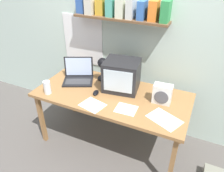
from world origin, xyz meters
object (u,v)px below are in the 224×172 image
(laptop, at_px, (78,75))
(space_heater, at_px, (162,94))
(desk_lamp, at_px, (103,66))
(printed_handout, at_px, (93,105))
(computer_mouse, at_px, (96,93))
(crt_monitor, at_px, (122,75))
(corner_desk, at_px, (112,98))
(loose_paper_near_monitor, at_px, (126,109))
(juice_glass, at_px, (47,88))
(open_notebook, at_px, (164,119))

(laptop, distance_m, space_heater, 1.04)
(desk_lamp, relative_size, printed_handout, 1.13)
(laptop, xyz_separation_m, computer_mouse, (0.34, -0.19, -0.05))
(laptop, relative_size, printed_handout, 1.59)
(crt_monitor, bearing_deg, space_heater, -17.97)
(crt_monitor, bearing_deg, laptop, 174.94)
(corner_desk, bearing_deg, loose_paper_near_monitor, -38.65)
(crt_monitor, bearing_deg, loose_paper_near_monitor, -68.88)
(crt_monitor, distance_m, laptop, 0.56)
(juice_glass, bearing_deg, crt_monitor, 31.95)
(open_notebook, bearing_deg, laptop, 164.95)
(open_notebook, bearing_deg, computer_mouse, 171.94)
(space_heater, height_order, loose_paper_near_monitor, space_heater)
(corner_desk, xyz_separation_m, space_heater, (0.53, 0.07, 0.16))
(laptop, height_order, juice_glass, laptop)
(crt_monitor, height_order, open_notebook, crt_monitor)
(crt_monitor, xyz_separation_m, space_heater, (0.49, -0.08, -0.07))
(desk_lamp, relative_size, juice_glass, 2.09)
(juice_glass, distance_m, space_heater, 1.24)
(corner_desk, xyz_separation_m, juice_glass, (-0.65, -0.29, 0.12))
(loose_paper_near_monitor, bearing_deg, juice_glass, -174.27)
(juice_glass, bearing_deg, printed_handout, 0.92)
(crt_monitor, bearing_deg, juice_glass, -156.63)
(juice_glass, bearing_deg, space_heater, 16.72)
(corner_desk, relative_size, open_notebook, 4.76)
(juice_glass, height_order, printed_handout, juice_glass)
(space_heater, relative_size, loose_paper_near_monitor, 0.95)
(crt_monitor, height_order, computer_mouse, crt_monitor)
(laptop, relative_size, space_heater, 2.10)
(computer_mouse, xyz_separation_m, loose_paper_near_monitor, (0.41, -0.12, -0.01))
(corner_desk, relative_size, desk_lamp, 5.47)
(space_heater, bearing_deg, computer_mouse, -171.18)
(crt_monitor, relative_size, open_notebook, 1.19)
(desk_lamp, distance_m, open_notebook, 0.96)
(laptop, xyz_separation_m, juice_glass, (-0.15, -0.40, -0.00))
(loose_paper_near_monitor, distance_m, printed_handout, 0.35)
(crt_monitor, relative_size, space_heater, 2.05)
(crt_monitor, bearing_deg, corner_desk, -116.86)
(printed_handout, bearing_deg, crt_monitor, 71.86)
(computer_mouse, bearing_deg, laptop, 150.75)
(corner_desk, distance_m, printed_handout, 0.30)
(crt_monitor, relative_size, printed_handout, 1.55)
(crt_monitor, distance_m, loose_paper_near_monitor, 0.43)
(computer_mouse, height_order, loose_paper_near_monitor, computer_mouse)
(desk_lamp, height_order, open_notebook, desk_lamp)
(laptop, relative_size, computer_mouse, 3.78)
(desk_lamp, distance_m, juice_glass, 0.67)
(corner_desk, xyz_separation_m, computer_mouse, (-0.16, -0.08, 0.07))
(corner_desk, relative_size, laptop, 3.90)
(space_heater, bearing_deg, desk_lamp, 166.27)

